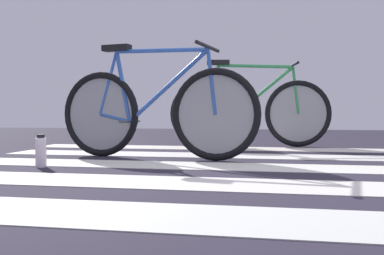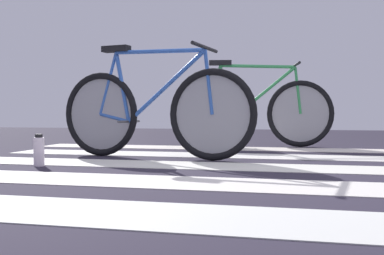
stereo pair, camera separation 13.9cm
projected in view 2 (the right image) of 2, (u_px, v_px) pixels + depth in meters
The scene contains 5 objects.
ground at pixel (290, 178), 2.65m from camera, with size 18.00×14.00×0.02m.
crosswalk_markings at pixel (290, 176), 2.62m from camera, with size 5.46×4.24×0.00m.
bicycle_1_of_2 at pixel (153, 111), 3.65m from camera, with size 1.72×0.54×0.93m.
bicycle_2_of_2 at pixel (252, 111), 4.82m from camera, with size 1.72×0.54×0.93m.
water_bottle at pixel (39, 151), 3.12m from camera, with size 0.07×0.07×0.22m.
Camera 2 is at (0.01, -2.70, 0.40)m, focal length 41.89 mm.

